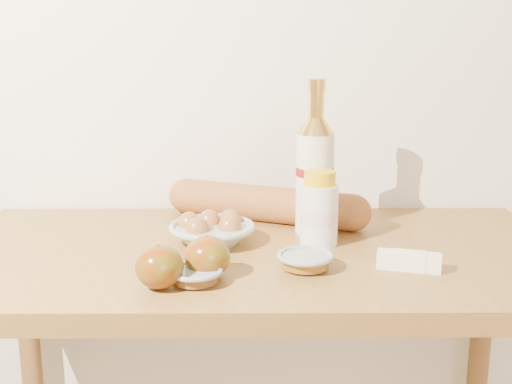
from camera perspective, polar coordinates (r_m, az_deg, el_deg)
back_wall at (r=1.51m, az=-0.08°, el=13.65°), size 3.50×0.02×2.60m
table at (r=1.29m, az=-0.01°, el=-10.24°), size 1.20×0.60×0.90m
bourbon_bottle at (r=1.32m, az=5.26°, el=1.76°), size 0.10×0.10×0.32m
cream_bottle at (r=1.26m, az=5.63°, el=-1.67°), size 0.08×0.08×0.15m
egg_bowl at (r=1.28m, az=-3.94°, el=-3.44°), size 0.21×0.21×0.06m
baguette at (r=1.42m, az=0.84°, el=-1.06°), size 0.47×0.25×0.08m
apple_redgreen_front at (r=1.06m, az=-8.58°, el=-6.58°), size 0.09×0.09×0.07m
apple_redgreen_right at (r=1.10m, az=-4.34°, el=-5.75°), size 0.10×0.10×0.07m
sugar_bowl at (r=1.08m, az=-5.44°, el=-7.39°), size 0.12×0.12×0.03m
syrup_bowl at (r=1.14m, az=4.40°, el=-6.10°), size 0.12×0.12×0.03m
butter_stick at (r=1.16m, az=13.44°, el=-5.99°), size 0.11×0.06×0.03m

